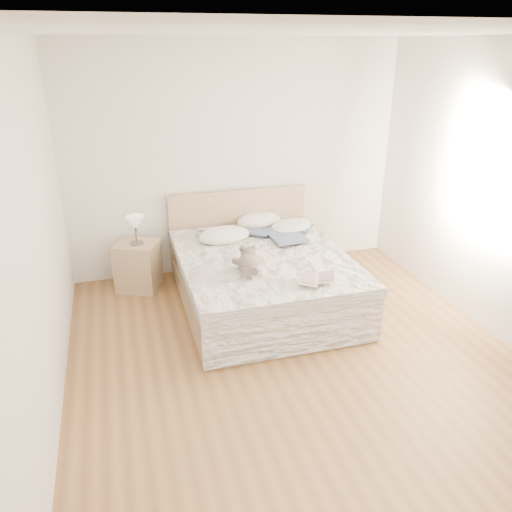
% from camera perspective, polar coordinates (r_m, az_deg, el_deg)
% --- Properties ---
extents(floor, '(4.00, 4.50, 0.00)m').
position_cam_1_polar(floor, '(4.58, 4.98, -12.08)').
color(floor, brown).
rests_on(floor, ground).
extents(ceiling, '(4.00, 4.50, 0.00)m').
position_cam_1_polar(ceiling, '(3.74, 6.54, 24.05)').
color(ceiling, silver).
rests_on(ceiling, ground).
extents(wall_back, '(4.00, 0.02, 2.70)m').
position_cam_1_polar(wall_back, '(6.02, -2.30, 10.89)').
color(wall_back, silver).
rests_on(wall_back, ground).
extents(wall_left, '(0.02, 4.50, 2.70)m').
position_cam_1_polar(wall_left, '(3.74, -24.19, 0.95)').
color(wall_left, silver).
rests_on(wall_left, ground).
extents(window, '(0.02, 1.30, 1.10)m').
position_cam_1_polar(window, '(5.20, 25.44, 7.81)').
color(window, white).
rests_on(window, wall_right).
extents(bed, '(1.72, 2.14, 1.00)m').
position_cam_1_polar(bed, '(5.39, 0.60, -2.37)').
color(bed, tan).
rests_on(bed, floor).
extents(nightstand, '(0.57, 0.55, 0.56)m').
position_cam_1_polar(nightstand, '(5.87, -13.32, -1.10)').
color(nightstand, tan).
rests_on(nightstand, floor).
extents(table_lamp, '(0.24, 0.24, 0.33)m').
position_cam_1_polar(table_lamp, '(5.66, -13.63, 3.56)').
color(table_lamp, '#4F4A45').
rests_on(table_lamp, nightstand).
extents(pillow_left, '(0.65, 0.50, 0.18)m').
position_cam_1_polar(pillow_left, '(5.62, -3.66, 2.38)').
color(pillow_left, white).
rests_on(pillow_left, bed).
extents(pillow_middle, '(0.61, 0.47, 0.17)m').
position_cam_1_polar(pillow_middle, '(6.09, 0.34, 4.10)').
color(pillow_middle, white).
rests_on(pillow_middle, bed).
extents(pillow_right, '(0.61, 0.50, 0.16)m').
position_cam_1_polar(pillow_right, '(5.90, 4.06, 3.41)').
color(pillow_right, silver).
rests_on(pillow_right, bed).
extents(blouse, '(0.62, 0.66, 0.02)m').
position_cam_1_polar(blouse, '(5.65, 3.38, 2.39)').
color(blouse, '#354466').
rests_on(blouse, bed).
extents(photo_book, '(0.37, 0.32, 0.02)m').
position_cam_1_polar(photo_book, '(5.72, -4.94, 2.61)').
color(photo_book, silver).
rests_on(photo_book, bed).
extents(childrens_book, '(0.44, 0.38, 0.02)m').
position_cam_1_polar(childrens_book, '(4.63, 7.00, -2.62)').
color(childrens_book, beige).
rests_on(childrens_book, bed).
extents(teddy_bear, '(0.31, 0.39, 0.19)m').
position_cam_1_polar(teddy_bear, '(4.75, -0.91, -1.52)').
color(teddy_bear, '#695C50').
rests_on(teddy_bear, bed).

